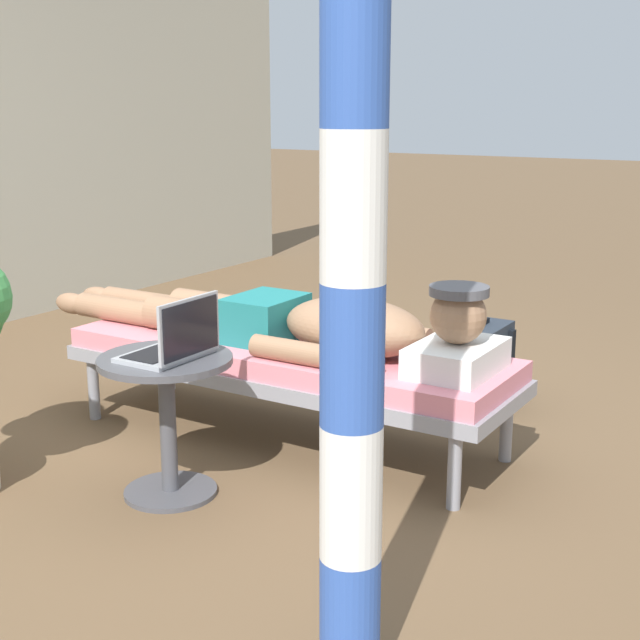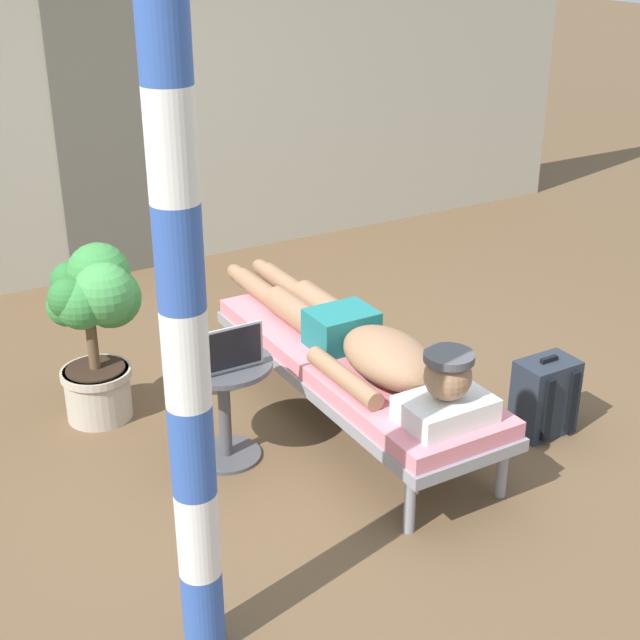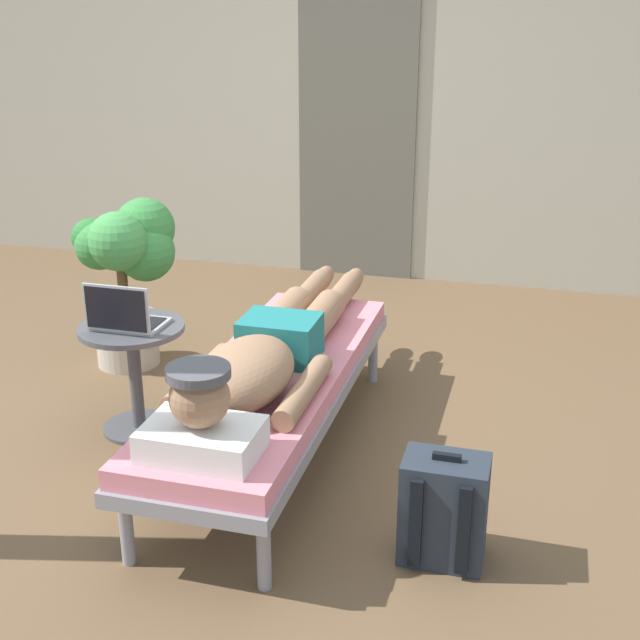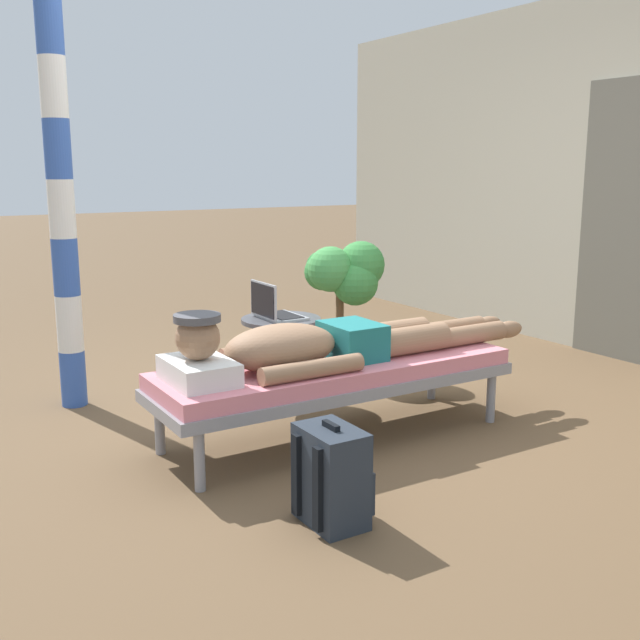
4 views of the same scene
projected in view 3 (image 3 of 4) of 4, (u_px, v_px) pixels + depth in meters
name	position (u px, v px, depth m)	size (l,w,h in m)	color
ground_plane	(233.00, 435.00, 3.89)	(40.00, 40.00, 0.00)	brown
house_wall_back	(399.00, 87.00, 5.79)	(7.60, 0.20, 2.70)	#B2AD99
house_door_panel	(357.00, 135.00, 5.87)	(0.84, 0.03, 2.04)	#625F54
lounge_chair	(273.00, 383.00, 3.60)	(0.61, 1.96, 0.42)	gray
person_reclining	(265.00, 355.00, 3.46)	(0.53, 2.17, 0.33)	white
side_table	(134.00, 360.00, 3.82)	(0.48, 0.48, 0.52)	#4C4C51
laptop	(125.00, 317.00, 3.69)	(0.31, 0.24, 0.23)	#A5A8AD
backpack	(444.00, 510.00, 2.96)	(0.30, 0.26, 0.42)	#262D38
potted_plant	(127.00, 262.00, 4.46)	(0.50, 0.54, 0.92)	#BFB29E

